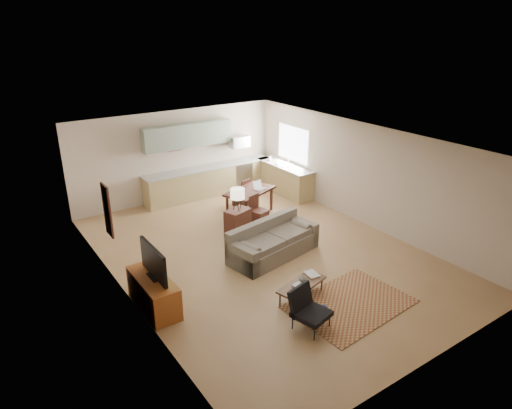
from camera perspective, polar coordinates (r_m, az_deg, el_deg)
room at (r=10.24m, az=0.95°, el=0.52°), size 9.00×9.00×9.00m
kitchen_counter_back at (r=14.34m, az=-5.79°, el=3.00°), size 4.26×0.64×0.92m
kitchen_counter_right at (r=14.45m, az=3.57°, el=3.23°), size 0.64×2.26×0.92m
kitchen_range at (r=14.86m, az=-2.07°, el=3.75°), size 0.62×0.62×0.90m
kitchen_microwave at (r=14.57m, az=-2.17°, el=7.88°), size 0.62×0.40×0.35m
upper_cabinets at (r=13.79m, az=-8.54°, el=8.55°), size 2.80×0.34×0.70m
window_right at (r=14.32m, az=4.63°, el=7.57°), size 0.02×1.40×1.05m
wall_art_left at (r=9.65m, az=-18.05°, el=-0.72°), size 0.06×0.42×1.10m
triptych at (r=13.80m, az=-10.25°, el=7.60°), size 1.70×0.04×0.50m
rug at (r=9.21m, az=11.65°, el=-12.07°), size 2.42×1.77×0.02m
sofa at (r=10.54m, az=2.23°, el=-4.48°), size 2.46×1.40×0.80m
coffee_table at (r=9.16m, az=5.70°, el=-10.69°), size 1.19×0.72×0.34m
book_a at (r=8.89m, az=5.15°, el=-10.42°), size 0.32×0.37×0.03m
book_b at (r=9.33m, az=6.40°, el=-8.80°), size 0.31×0.37×0.02m
vase at (r=9.11m, az=5.86°, el=-9.04°), size 0.23×0.23×0.17m
armchair at (r=8.27m, az=6.98°, el=-13.00°), size 0.80×0.80×0.75m
tv_credenza at (r=8.99m, az=-12.68°, el=-10.70°), size 0.54×1.40×0.65m
tv at (r=8.68m, az=-12.70°, el=-7.00°), size 0.11×1.08×0.65m
console_table at (r=11.51m, az=-2.27°, el=-2.33°), size 0.71×0.57×0.72m
table_lamp at (r=11.25m, az=-2.32°, el=0.68°), size 0.47×0.47×0.58m
dining_table at (r=12.78m, az=-0.78°, el=0.26°), size 1.64×1.28×0.73m
dining_chair_near at (r=12.10m, az=0.40°, el=-0.77°), size 0.51×0.52×0.83m
dining_chair_far at (r=13.44m, az=-1.85°, el=1.59°), size 0.50×0.51×0.83m
laptop at (r=12.69m, az=0.53°, el=2.42°), size 0.36×0.30×0.23m
soap_bottle at (r=14.72m, az=1.77°, el=5.88°), size 0.13×0.13×0.19m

